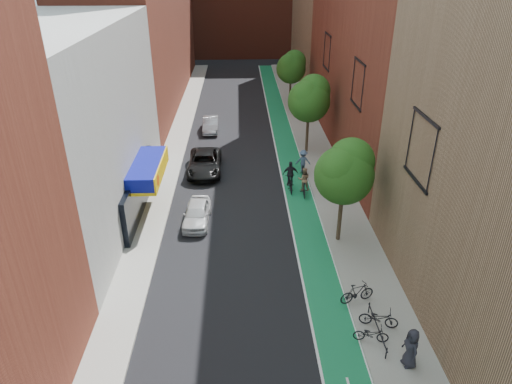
{
  "coord_description": "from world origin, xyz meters",
  "views": [
    {
      "loc": [
        -0.18,
        -12.84,
        15.21
      ],
      "look_at": [
        0.82,
        13.71,
        1.5
      ],
      "focal_mm": 32.0,
      "sensor_mm": 36.0,
      "label": 1
    }
  ],
  "objects": [
    {
      "name": "parked_bike_mid",
      "position": [
        5.4,
        4.4,
        0.69
      ],
      "size": [
        1.87,
        0.99,
        1.08
      ],
      "primitive_type": "imported",
      "rotation": [
        0.0,
        0.0,
        1.85
      ],
      "color": "black",
      "rests_on": "sidewalk_right"
    },
    {
      "name": "tree_near",
      "position": [
        5.65,
        10.02,
        4.66
      ],
      "size": [
        3.4,
        3.36,
        6.42
      ],
      "color": "#332619",
      "rests_on": "ground"
    },
    {
      "name": "parked_car_white",
      "position": [
        -3.0,
        12.49,
        0.68
      ],
      "size": [
        1.76,
        4.04,
        1.36
      ],
      "primitive_type": "imported",
      "rotation": [
        0.0,
        0.0,
        -0.04
      ],
      "color": "silver",
      "rests_on": "ground"
    },
    {
      "name": "parked_bike_far",
      "position": [
        6.0,
        2.73,
        0.61
      ],
      "size": [
        1.86,
        1.06,
        0.92
      ],
      "primitive_type": "imported",
      "rotation": [
        0.0,
        0.0,
        1.3
      ],
      "color": "black",
      "rests_on": "sidewalk_right"
    },
    {
      "name": "parked_car_silver",
      "position": [
        -3.0,
        29.92,
        0.68
      ],
      "size": [
        1.5,
        4.15,
        1.36
      ],
      "primitive_type": "imported",
      "rotation": [
        0.0,
        0.0,
        0.02
      ],
      "color": "#93969B",
      "rests_on": "ground"
    },
    {
      "name": "ground",
      "position": [
        0.0,
        0.0,
        0.0
      ],
      "size": [
        160.0,
        160.0,
        0.0
      ],
      "primitive_type": "plane",
      "color": "black",
      "rests_on": "ground"
    },
    {
      "name": "bike_lane",
      "position": [
        4.0,
        26.0,
        0.01
      ],
      "size": [
        2.0,
        68.0,
        0.01
      ],
      "primitive_type": "cube",
      "color": "#147551",
      "rests_on": "ground"
    },
    {
      "name": "sidewalk_left",
      "position": [
        -6.0,
        26.0,
        0.07
      ],
      "size": [
        2.0,
        68.0,
        0.15
      ],
      "primitive_type": "cube",
      "color": "gray",
      "rests_on": "ground"
    },
    {
      "name": "building_left_far_red",
      "position": [
        -11.0,
        42.0,
        11.0
      ],
      "size": [
        8.0,
        36.0,
        22.0
      ],
      "primitive_type": "cube",
      "color": "maroon",
      "rests_on": "ground"
    },
    {
      "name": "parked_car_black",
      "position": [
        -3.0,
        20.3,
        0.77
      ],
      "size": [
        2.6,
        5.56,
        1.54
      ],
      "primitive_type": "imported",
      "rotation": [
        0.0,
        0.0,
        0.01
      ],
      "color": "black",
      "rests_on": "ground"
    },
    {
      "name": "tree_far",
      "position": [
        5.65,
        38.02,
        4.5
      ],
      "size": [
        3.3,
        3.25,
        6.21
      ],
      "color": "#332619",
      "rests_on": "ground"
    },
    {
      "name": "pedestrian",
      "position": [
        6.64,
        0.47,
        1.07
      ],
      "size": [
        0.72,
        0.98,
        1.84
      ],
      "primitive_type": "imported",
      "rotation": [
        0.0,
        0.0,
        -1.41
      ],
      "color": "#212129",
      "rests_on": "sidewalk_right"
    },
    {
      "name": "tree_mid",
      "position": [
        5.65,
        24.02,
        4.89
      ],
      "size": [
        3.55,
        3.53,
        6.74
      ],
      "color": "#332619",
      "rests_on": "ground"
    },
    {
      "name": "cyclist_lane_mid",
      "position": [
        3.44,
        16.83,
        0.85
      ],
      "size": [
        1.11,
        1.91,
        2.24
      ],
      "rotation": [
        0.0,
        0.0,
        3.14
      ],
      "color": "black",
      "rests_on": "ground"
    },
    {
      "name": "parked_bike_near",
      "position": [
        5.41,
        1.82,
        0.56
      ],
      "size": [
        1.61,
        0.79,
        0.81
      ],
      "primitive_type": "imported",
      "rotation": [
        0.0,
        0.0,
        1.4
      ],
      "color": "black",
      "rests_on": "sidewalk_right"
    },
    {
      "name": "building_left_white",
      "position": [
        -11.0,
        14.0,
        6.0
      ],
      "size": [
        8.0,
        20.0,
        12.0
      ],
      "primitive_type": "cube",
      "color": "silver",
      "rests_on": "ground"
    },
    {
      "name": "building_right_far_tan",
      "position": [
        12.0,
        50.0,
        9.0
      ],
      "size": [
        8.0,
        20.0,
        18.0
      ],
      "primitive_type": "cube",
      "color": "#8C6B4C",
      "rests_on": "ground"
    },
    {
      "name": "sidewalk_right",
      "position": [
        6.5,
        26.0,
        0.07
      ],
      "size": [
        3.0,
        68.0,
        0.15
      ],
      "primitive_type": "cube",
      "color": "gray",
      "rests_on": "ground"
    },
    {
      "name": "building_right_mid_red",
      "position": [
        12.0,
        26.0,
        11.0
      ],
      "size": [
        8.0,
        28.0,
        22.0
      ],
      "primitive_type": "cube",
      "color": "maroon",
      "rests_on": "ground"
    },
    {
      "name": "cyclist_lane_far",
      "position": [
        4.67,
        19.27,
        0.96
      ],
      "size": [
        1.2,
        1.71,
        2.12
      ],
      "rotation": [
        0.0,
        0.0,
        3.05
      ],
      "color": "black",
      "rests_on": "ground"
    },
    {
      "name": "cyclist_lane_near",
      "position": [
        4.31,
        16.09,
        0.86
      ],
      "size": [
        0.85,
        1.85,
        2.07
      ],
      "rotation": [
        0.0,
        0.0,
        3.12
      ],
      "color": "black",
      "rests_on": "ground"
    }
  ]
}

